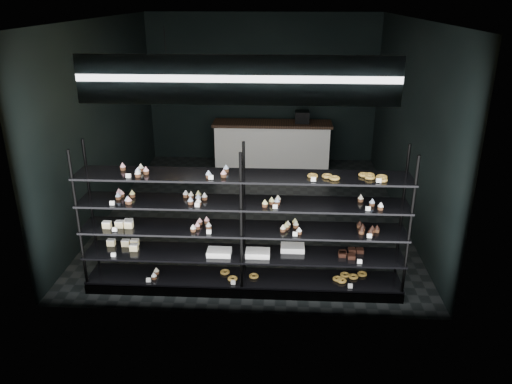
% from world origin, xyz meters
% --- Properties ---
extents(room, '(5.01, 6.01, 3.20)m').
position_xyz_m(room, '(0.00, 0.00, 1.60)').
color(room, black).
rests_on(room, ground).
extents(display_shelf, '(4.00, 0.50, 1.91)m').
position_xyz_m(display_shelf, '(-0.02, -2.45, 0.63)').
color(display_shelf, black).
rests_on(display_shelf, room).
extents(signage, '(3.30, 0.05, 0.50)m').
position_xyz_m(signage, '(0.00, -2.93, 2.75)').
color(signage, '#0E0E46').
rests_on(signage, room).
extents(pendant_lamp, '(0.31, 0.31, 0.88)m').
position_xyz_m(pendant_lamp, '(-1.06, -1.41, 2.45)').
color(pendant_lamp, black).
rests_on(pendant_lamp, room).
extents(service_counter, '(2.54, 0.65, 1.23)m').
position_xyz_m(service_counter, '(0.25, 2.50, 0.50)').
color(service_counter, white).
rests_on(service_counter, room).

